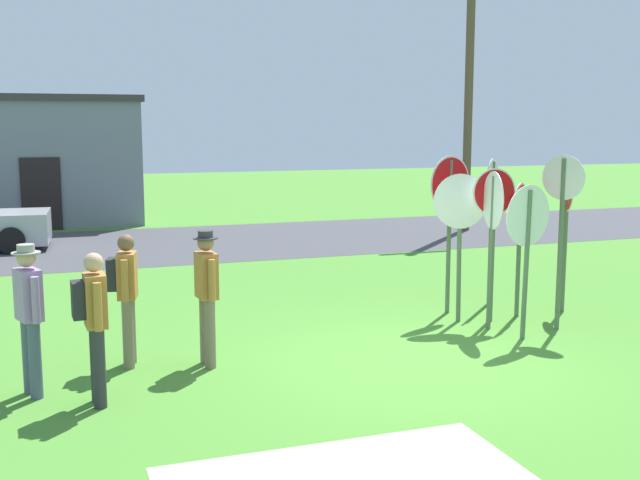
% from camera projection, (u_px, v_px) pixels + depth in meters
% --- Properties ---
extents(ground_plane, '(80.00, 80.00, 0.00)m').
position_uv_depth(ground_plane, '(414.00, 361.00, 10.12)').
color(ground_plane, '#47842D').
extents(street_asphalt, '(60.00, 6.40, 0.01)m').
position_uv_depth(street_asphalt, '(226.00, 241.00, 20.46)').
color(street_asphalt, '#424247').
rests_on(street_asphalt, ground).
extents(building_background, '(5.98, 4.29, 3.89)m').
position_uv_depth(building_background, '(40.00, 160.00, 24.10)').
color(building_background, slate).
rests_on(building_background, ground).
extents(utility_pole, '(1.80, 0.24, 8.16)m').
position_uv_depth(utility_pole, '(469.00, 80.00, 21.94)').
color(utility_pole, brown).
rests_on(utility_pole, ground).
extents(stop_sign_far_back, '(0.47, 0.42, 2.48)m').
position_uv_depth(stop_sign_far_back, '(492.00, 209.00, 13.10)').
color(stop_sign_far_back, '#51664C').
rests_on(stop_sign_far_back, ground).
extents(stop_sign_low_front, '(0.85, 0.25, 2.21)m').
position_uv_depth(stop_sign_low_front, '(527.00, 234.00, 10.94)').
color(stop_sign_low_front, '#51664C').
rests_on(stop_sign_low_front, ground).
extents(stop_sign_center_cluster, '(0.59, 0.49, 2.14)m').
position_uv_depth(stop_sign_center_cluster, '(520.00, 226.00, 12.26)').
color(stop_sign_center_cluster, '#51664C').
rests_on(stop_sign_center_cluster, ground).
extents(stop_sign_nearest, '(0.33, 0.59, 2.61)m').
position_uv_depth(stop_sign_nearest, '(562.00, 214.00, 11.44)').
color(stop_sign_nearest, '#51664C').
rests_on(stop_sign_nearest, ground).
extents(stop_sign_tallest, '(0.85, 0.30, 2.56)m').
position_uv_depth(stop_sign_tallest, '(450.00, 204.00, 12.45)').
color(stop_sign_tallest, '#51664C').
rests_on(stop_sign_tallest, ground).
extents(stop_sign_leaning_right, '(0.20, 0.84, 2.37)m').
position_uv_depth(stop_sign_leaning_right, '(493.00, 221.00, 11.49)').
color(stop_sign_leaning_right, '#51664C').
rests_on(stop_sign_leaning_right, ground).
extents(stop_sign_rear_left, '(0.30, 0.69, 2.40)m').
position_uv_depth(stop_sign_rear_left, '(566.00, 212.00, 12.55)').
color(stop_sign_rear_left, '#51664C').
rests_on(stop_sign_rear_left, ground).
extents(stop_sign_leaning_left, '(0.73, 0.07, 2.39)m').
position_uv_depth(stop_sign_leaning_left, '(493.00, 218.00, 11.93)').
color(stop_sign_leaning_left, '#51664C').
rests_on(stop_sign_leaning_left, ground).
extents(stop_sign_rear_right, '(0.83, 0.25, 2.30)m').
position_uv_depth(stop_sign_rear_right, '(460.00, 220.00, 11.98)').
color(stop_sign_rear_right, '#51664C').
rests_on(stop_sign_rear_right, ground).
extents(person_in_blue, '(0.37, 0.57, 1.69)m').
position_uv_depth(person_in_blue, '(94.00, 318.00, 8.42)').
color(person_in_blue, '#2D2D33').
rests_on(person_in_blue, ground).
extents(person_near_signs, '(0.41, 0.56, 1.69)m').
position_uv_depth(person_near_signs, '(126.00, 290.00, 9.80)').
color(person_near_signs, '#7A6B56').
rests_on(person_near_signs, ground).
extents(person_in_teal, '(0.32, 0.54, 1.74)m').
position_uv_depth(person_in_teal, '(29.00, 311.00, 8.70)').
color(person_in_teal, '#4C5670').
rests_on(person_in_teal, ground).
extents(person_on_left, '(0.32, 0.57, 1.74)m').
position_uv_depth(person_on_left, '(207.00, 290.00, 9.80)').
color(person_on_left, '#7A6B56').
rests_on(person_on_left, ground).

